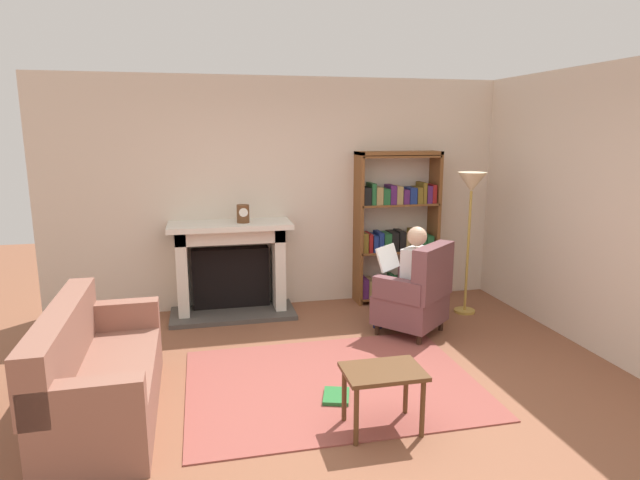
{
  "coord_description": "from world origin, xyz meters",
  "views": [
    {
      "loc": [
        -1.01,
        -3.75,
        2.1
      ],
      "look_at": [
        0.1,
        1.2,
        1.05
      ],
      "focal_mm": 30.03,
      "sensor_mm": 36.0,
      "label": 1
    }
  ],
  "objects_px": {
    "sofa_floral": "(97,376)",
    "armchair_reading": "(416,295)",
    "side_table": "(383,379)",
    "seated_reader": "(407,275)",
    "bookshelf": "(396,231)",
    "fireplace": "(231,265)",
    "floor_lamp": "(471,195)",
    "mantel_clock": "(243,214)"
  },
  "relations": [
    {
      "from": "bookshelf",
      "to": "seated_reader",
      "type": "distance_m",
      "value": 1.11
    },
    {
      "from": "mantel_clock",
      "to": "bookshelf",
      "type": "distance_m",
      "value": 1.9
    },
    {
      "from": "mantel_clock",
      "to": "sofa_floral",
      "type": "relative_size",
      "value": 0.12
    },
    {
      "from": "bookshelf",
      "to": "armchair_reading",
      "type": "height_order",
      "value": "bookshelf"
    },
    {
      "from": "mantel_clock",
      "to": "seated_reader",
      "type": "relative_size",
      "value": 0.18
    },
    {
      "from": "seated_reader",
      "to": "armchair_reading",
      "type": "bearing_deg",
      "value": 90.0
    },
    {
      "from": "mantel_clock",
      "to": "seated_reader",
      "type": "bearing_deg",
      "value": -29.67
    },
    {
      "from": "fireplace",
      "to": "floor_lamp",
      "type": "xyz_separation_m",
      "value": [
        2.66,
        -0.59,
        0.81
      ]
    },
    {
      "from": "side_table",
      "to": "floor_lamp",
      "type": "xyz_separation_m",
      "value": [
        1.77,
        2.16,
        1.0
      ]
    },
    {
      "from": "sofa_floral",
      "to": "floor_lamp",
      "type": "xyz_separation_m",
      "value": [
        3.77,
        1.53,
        1.06
      ]
    },
    {
      "from": "fireplace",
      "to": "side_table",
      "type": "distance_m",
      "value": 2.9
    },
    {
      "from": "side_table",
      "to": "seated_reader",
      "type": "bearing_deg",
      "value": 63.6
    },
    {
      "from": "bookshelf",
      "to": "sofa_floral",
      "type": "height_order",
      "value": "bookshelf"
    },
    {
      "from": "sofa_floral",
      "to": "side_table",
      "type": "distance_m",
      "value": 2.09
    },
    {
      "from": "fireplace",
      "to": "side_table",
      "type": "relative_size",
      "value": 2.51
    },
    {
      "from": "fireplace",
      "to": "floor_lamp",
      "type": "bearing_deg",
      "value": -12.57
    },
    {
      "from": "mantel_clock",
      "to": "bookshelf",
      "type": "xyz_separation_m",
      "value": [
        1.87,
        0.14,
        -0.3
      ]
    },
    {
      "from": "floor_lamp",
      "to": "armchair_reading",
      "type": "bearing_deg",
      "value": -148.46
    },
    {
      "from": "armchair_reading",
      "to": "seated_reader",
      "type": "xyz_separation_m",
      "value": [
        -0.08,
        0.09,
        0.2
      ]
    },
    {
      "from": "fireplace",
      "to": "mantel_clock",
      "type": "xyz_separation_m",
      "value": [
        0.15,
        -0.1,
        0.61
      ]
    },
    {
      "from": "fireplace",
      "to": "seated_reader",
      "type": "bearing_deg",
      "value": -30.07
    },
    {
      "from": "armchair_reading",
      "to": "side_table",
      "type": "height_order",
      "value": "armchair_reading"
    },
    {
      "from": "seated_reader",
      "to": "mantel_clock",
      "type": "bearing_deg",
      "value": -70.18
    },
    {
      "from": "mantel_clock",
      "to": "armchair_reading",
      "type": "xyz_separation_m",
      "value": [
        1.68,
        -1.0,
        -0.75
      ]
    },
    {
      "from": "mantel_clock",
      "to": "seated_reader",
      "type": "height_order",
      "value": "mantel_clock"
    },
    {
      "from": "side_table",
      "to": "fireplace",
      "type": "bearing_deg",
      "value": 107.81
    },
    {
      "from": "sofa_floral",
      "to": "armchair_reading",
      "type": "bearing_deg",
      "value": -71.7
    },
    {
      "from": "armchair_reading",
      "to": "sofa_floral",
      "type": "relative_size",
      "value": 0.57
    },
    {
      "from": "fireplace",
      "to": "seated_reader",
      "type": "distance_m",
      "value": 2.02
    },
    {
      "from": "mantel_clock",
      "to": "armchair_reading",
      "type": "distance_m",
      "value": 2.09
    },
    {
      "from": "armchair_reading",
      "to": "floor_lamp",
      "type": "distance_m",
      "value": 1.37
    },
    {
      "from": "armchair_reading",
      "to": "floor_lamp",
      "type": "xyz_separation_m",
      "value": [
        0.83,
        0.51,
        0.96
      ]
    },
    {
      "from": "armchair_reading",
      "to": "floor_lamp",
      "type": "bearing_deg",
      "value": 171.03
    },
    {
      "from": "seated_reader",
      "to": "side_table",
      "type": "height_order",
      "value": "seated_reader"
    },
    {
      "from": "side_table",
      "to": "floor_lamp",
      "type": "height_order",
      "value": "floor_lamp"
    },
    {
      "from": "sofa_floral",
      "to": "side_table",
      "type": "xyz_separation_m",
      "value": [
        1.99,
        -0.63,
        0.06
      ]
    },
    {
      "from": "seated_reader",
      "to": "floor_lamp",
      "type": "bearing_deg",
      "value": 164.37
    },
    {
      "from": "mantel_clock",
      "to": "fireplace",
      "type": "bearing_deg",
      "value": 145.79
    },
    {
      "from": "bookshelf",
      "to": "side_table",
      "type": "xyz_separation_m",
      "value": [
        -1.13,
        -2.79,
        -0.5
      ]
    },
    {
      "from": "side_table",
      "to": "floor_lamp",
      "type": "relative_size",
      "value": 0.34
    },
    {
      "from": "mantel_clock",
      "to": "bookshelf",
      "type": "relative_size",
      "value": 0.11
    },
    {
      "from": "armchair_reading",
      "to": "side_table",
      "type": "xyz_separation_m",
      "value": [
        -0.94,
        -1.65,
        -0.04
      ]
    }
  ]
}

